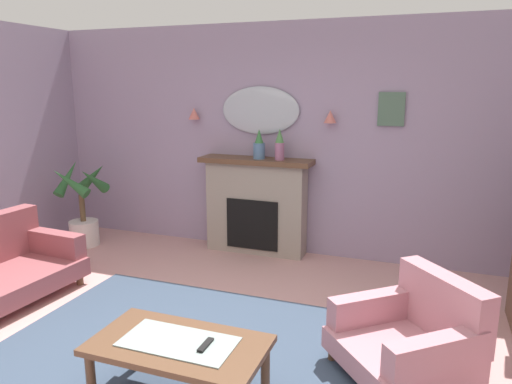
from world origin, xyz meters
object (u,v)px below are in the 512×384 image
Objects in this scene: framed_picture at (391,109)px; tv_remote at (206,345)px; wall_mirror at (260,110)px; wall_sconce_left at (194,114)px; fireplace at (256,207)px; potted_plant_tall_palm at (83,208)px; mantel_vase_centre at (259,146)px; wall_sconce_right at (330,117)px; coffee_table at (179,350)px; mantel_vase_right at (280,145)px; armchair_beside_couch at (413,334)px.

tv_remote is at bearing -104.22° from framed_picture.
wall_mirror is 0.85m from wall_sconce_left.
potted_plant_tall_palm is at bearing -166.16° from fireplace.
mantel_vase_centre is at bearing 12.83° from potted_plant_tall_palm.
wall_sconce_left is (-0.85, -0.05, -0.05)m from wall_mirror.
wall_sconce_right is 0.66m from framed_picture.
wall_mirror reaches higher than coffee_table.
coffee_table is 3.57m from potted_plant_tall_palm.
tv_remote is (-0.77, -3.02, -1.30)m from framed_picture.
mantel_vase_right is 0.65m from wall_sconce_right.
wall_sconce_right is at bearing 116.72° from armchair_beside_couch.
coffee_table is at bearing -147.68° from armchair_beside_couch.
framed_picture reaches higher than mantel_vase_centre.
coffee_table is at bearing -41.19° from potted_plant_tall_palm.
mantel_vase_right is (0.25, 0.00, 0.03)m from mantel_vase_centre.
framed_picture is 3.38m from tv_remote.
wall_mirror is 0.88× the size of potted_plant_tall_palm.
mantel_vase_right is 0.37× the size of wall_mirror.
armchair_beside_couch is at bearing -37.36° from wall_sconce_left.
wall_sconce_right is at bearing 87.76° from tv_remote.
mantel_vase_right is at bearing -5.39° from fireplace.
framed_picture is (1.20, 0.18, 0.42)m from mantel_vase_right.
wall_sconce_left is at bearing -176.63° from wall_mirror.
armchair_beside_couch is (1.91, -2.02, -0.27)m from fireplace.
wall_mirror is 3.34m from coffee_table.
wall_sconce_right is 0.39× the size of framed_picture.
coffee_table is at bearing -107.42° from framed_picture.
wall_mirror reaches higher than framed_picture.
tv_remote is at bearing 1.99° from coffee_table.
armchair_beside_couch is at bearing -50.98° from mantel_vase_right.
wall_sconce_left is 1.70m from wall_sconce_right.
wall_mirror is at bearing 100.32° from coffee_table.
framed_picture is 3.91m from potted_plant_tall_palm.
wall_sconce_right is at bearing 6.16° from fireplace.
mantel_vase_centre reaches higher than coffee_table.
mantel_vase_centre is 0.97m from wall_sconce_left.
fireplace is 2.94m from coffee_table.
coffee_table is (0.55, -2.88, -0.19)m from fireplace.
wall_sconce_left is 1.84m from potted_plant_tall_palm.
coffee_table is 0.20m from tv_remote.
mantel_vase_right is 2.63m from potted_plant_tall_palm.
coffee_table is (1.40, -2.97, -1.28)m from wall_sconce_left.
wall_sconce_left is at bearing 173.84° from fireplace.
coffee_table is at bearing -178.01° from tv_remote.
wall_sconce_right is 3.25m from coffee_table.
tv_remote is (0.73, -3.01, -1.26)m from wall_mirror.
potted_plant_tall_palm reaches higher than tv_remote.
tv_remote is (0.18, 0.01, 0.07)m from coffee_table.
coffee_table is at bearing -95.77° from wall_sconce_right.
mantel_vase_right reaches higher than tv_remote.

